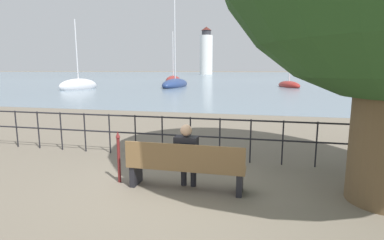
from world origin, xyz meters
The scene contains 11 objects.
ground_plane centered at (0.00, 0.00, 0.00)m, with size 1000.00×1000.00×0.00m, color #706656.
harbor_water centered at (0.00, 159.72, 0.00)m, with size 600.00×300.00×0.01m.
park_bench centered at (0.00, -0.07, 0.45)m, with size 2.19×0.45×0.90m.
seated_person_left centered at (0.01, 0.01, 0.67)m, with size 0.42×0.35×1.22m.
promenade_railing centered at (0.00, 1.89, 0.70)m, with size 15.38×0.04×1.05m.
closed_umbrella centered at (-1.36, 0.02, 0.57)m, with size 0.09×0.09×1.02m.
sailboat_1 centered at (4.66, 35.48, 0.32)m, with size 3.38×5.96×11.20m.
sailboat_2 centered at (-19.28, 25.57, 0.38)m, with size 2.84×5.64×8.28m.
sailboat_3 centered at (-9.78, 32.70, 0.35)m, with size 2.46×8.86×12.75m.
sailboat_4 centered at (-13.20, 43.11, 0.37)m, with size 4.26×9.02×8.89m.
harbor_lighthouse centered at (-25.35, 138.61, 10.38)m, with size 6.11×6.11×22.32m.
Camera 1 is at (1.32, -5.14, 2.19)m, focal length 28.00 mm.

